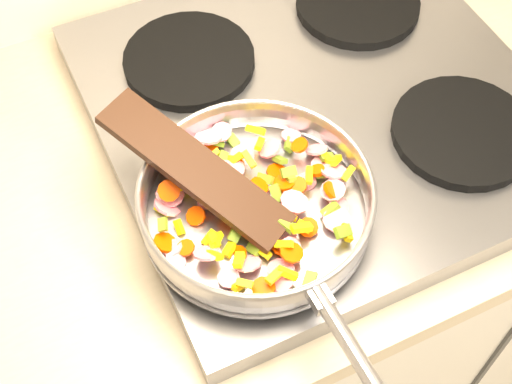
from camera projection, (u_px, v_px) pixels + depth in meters
name	position (u px, v px, depth m)	size (l,w,h in m)	color
cooktop	(319.00, 108.00, 1.01)	(0.60, 0.60, 0.04)	#939399
grate_fl	(275.00, 206.00, 0.88)	(0.19, 0.19, 0.02)	black
grate_fr	(463.00, 132.00, 0.95)	(0.19, 0.19, 0.02)	black
grate_bl	(189.00, 60.00, 1.03)	(0.19, 0.19, 0.02)	black
grate_br	(358.00, 4.00, 1.09)	(0.19, 0.19, 0.02)	black
saute_pan	(257.00, 202.00, 0.84)	(0.32, 0.49, 0.06)	#9E9EA5
vegetable_heap	(248.00, 197.00, 0.86)	(0.26, 0.27, 0.05)	red
wooden_spatula	(195.00, 169.00, 0.84)	(0.26, 0.06, 0.01)	black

